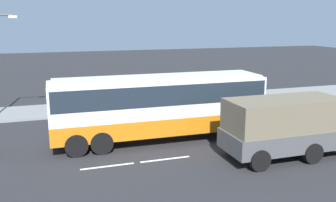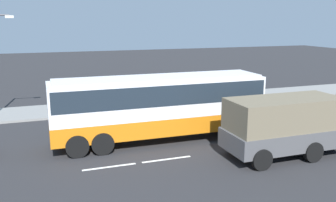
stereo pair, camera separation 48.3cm
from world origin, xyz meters
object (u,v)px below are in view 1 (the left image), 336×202
at_px(cargo_truck, 298,124).
at_px(pedestrian_near_curb, 204,89).
at_px(pedestrian_at_crossing, 221,85).
at_px(coach_bus, 159,101).

relative_size(cargo_truck, pedestrian_near_curb, 4.65).
height_order(cargo_truck, pedestrian_at_crossing, cargo_truck).
height_order(coach_bus, pedestrian_near_curb, coach_bus).
bearing_deg(cargo_truck, pedestrian_at_crossing, 79.64).
bearing_deg(coach_bus, pedestrian_near_curb, 53.29).
xyz_separation_m(cargo_truck, pedestrian_near_curb, (0.41, 12.11, -0.43)).
bearing_deg(pedestrian_near_curb, cargo_truck, -117.63).
distance_m(pedestrian_near_curb, pedestrian_at_crossing, 2.08).
xyz_separation_m(pedestrian_near_curb, pedestrian_at_crossing, (1.89, 0.87, 0.06)).
distance_m(cargo_truck, pedestrian_near_curb, 12.13).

